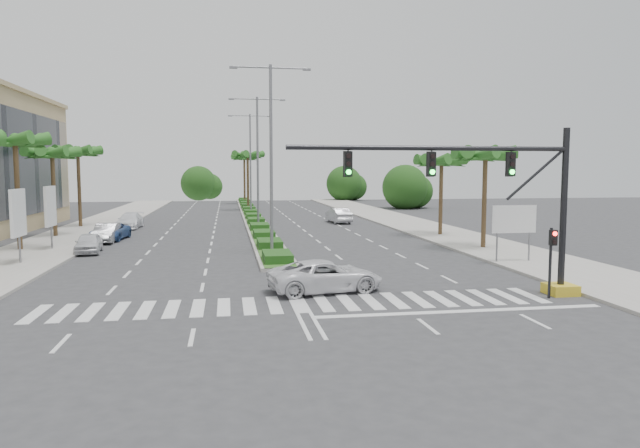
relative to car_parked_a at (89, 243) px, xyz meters
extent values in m
plane|color=#333335|center=(11.80, -16.48, -0.66)|extent=(160.00, 160.00, 0.00)
cube|color=gray|center=(27.00, 3.52, -0.58)|extent=(6.00, 120.00, 0.15)
cube|color=gray|center=(-3.40, 3.52, -0.58)|extent=(6.00, 120.00, 0.15)
cube|color=gray|center=(11.80, 28.52, -0.56)|extent=(2.20, 75.00, 0.20)
cube|color=#2F4F1B|center=(11.80, 28.52, -0.44)|extent=(1.80, 75.00, 0.04)
cube|color=gold|center=(23.30, -16.48, -0.43)|extent=(1.20, 1.20, 0.45)
cylinder|color=black|center=(23.30, -16.48, 3.04)|extent=(0.28, 0.28, 7.00)
cylinder|color=black|center=(17.30, -16.48, 5.64)|extent=(12.00, 0.20, 0.20)
cylinder|color=black|center=(21.90, -16.48, 4.54)|extent=(2.53, 0.12, 2.15)
cube|color=black|center=(20.80, -16.48, 4.99)|extent=(0.32, 0.24, 1.00)
cylinder|color=#19E533|center=(20.80, -16.62, 4.67)|extent=(0.20, 0.06, 0.20)
cube|color=black|center=(17.30, -16.48, 4.99)|extent=(0.32, 0.24, 1.00)
cylinder|color=#19E533|center=(17.30, -16.62, 4.67)|extent=(0.20, 0.06, 0.20)
cube|color=black|center=(13.80, -16.48, 4.99)|extent=(0.32, 0.24, 1.00)
cylinder|color=#19E533|center=(13.80, -16.62, 4.67)|extent=(0.20, 0.06, 0.20)
cylinder|color=black|center=(22.40, -17.08, 0.84)|extent=(0.12, 0.12, 3.00)
cube|color=black|center=(22.40, -17.23, 1.94)|extent=(0.28, 0.22, 0.65)
cylinder|color=red|center=(22.40, -17.36, 2.12)|extent=(0.18, 0.05, 0.18)
cylinder|color=slate|center=(24.30, -8.48, 0.74)|extent=(0.10, 0.10, 2.80)
cylinder|color=slate|center=(26.30, -8.48, 0.74)|extent=(0.10, 0.10, 2.80)
cube|color=#0C6638|center=(25.30, -8.48, 1.94)|extent=(2.60, 0.08, 1.50)
cube|color=white|center=(25.30, -8.53, 1.94)|extent=(2.70, 0.02, 1.60)
cylinder|color=slate|center=(-2.70, -4.48, 0.74)|extent=(0.12, 0.12, 2.80)
cube|color=white|center=(-2.70, -4.48, 2.34)|extent=(0.18, 2.10, 2.70)
cube|color=#D8594C|center=(-2.70, -4.48, 2.34)|extent=(0.12, 2.00, 2.60)
cylinder|color=slate|center=(-2.70, 1.52, 0.74)|extent=(0.12, 0.12, 2.80)
cube|color=white|center=(-2.70, 1.52, 2.34)|extent=(0.18, 2.10, 2.70)
cube|color=#D8594C|center=(-2.70, 1.52, 2.34)|extent=(0.12, 2.00, 2.60)
cylinder|color=brown|center=(-4.70, 1.52, 3.04)|extent=(0.32, 0.32, 7.40)
sphere|color=brown|center=(-4.70, 1.52, 6.64)|extent=(0.70, 0.70, 0.70)
cone|color=#2B6720|center=(-3.60, 1.52, 6.54)|extent=(0.90, 3.62, 1.50)
cone|color=#2B6720|center=(-4.01, 2.38, 6.54)|extent=(3.39, 2.96, 1.50)
cone|color=#2B6720|center=(-4.94, 2.60, 6.54)|extent=(3.73, 1.68, 1.50)
cone|color=#2B6720|center=(-5.69, 2.00, 6.54)|extent=(2.38, 3.65, 1.50)
cone|color=#2B6720|center=(-4.94, 0.45, 6.54)|extent=(3.73, 1.68, 1.50)
cone|color=#2B6720|center=(-4.01, 0.66, 6.54)|extent=(3.39, 2.96, 1.50)
cylinder|color=brown|center=(-4.70, 9.52, 2.74)|extent=(0.32, 0.32, 6.80)
sphere|color=brown|center=(-4.70, 9.52, 6.04)|extent=(0.70, 0.70, 0.70)
cone|color=#2B6720|center=(-3.60, 9.52, 5.94)|extent=(0.90, 3.62, 1.50)
cone|color=#2B6720|center=(-4.01, 10.38, 5.94)|extent=(3.39, 2.96, 1.50)
cone|color=#2B6720|center=(-4.94, 10.60, 5.94)|extent=(3.73, 1.68, 1.50)
cone|color=#2B6720|center=(-5.69, 10.00, 5.94)|extent=(2.38, 3.65, 1.50)
cone|color=#2B6720|center=(-5.69, 9.05, 5.94)|extent=(2.38, 3.65, 1.50)
cone|color=#2B6720|center=(-4.94, 8.45, 5.94)|extent=(3.73, 1.68, 1.50)
cone|color=#2B6720|center=(-4.01, 8.66, 5.94)|extent=(3.39, 2.96, 1.50)
cylinder|color=brown|center=(-4.70, 17.52, 2.94)|extent=(0.32, 0.32, 7.20)
sphere|color=brown|center=(-4.70, 17.52, 6.44)|extent=(0.70, 0.70, 0.70)
cone|color=#2B6720|center=(-3.60, 17.52, 6.34)|extent=(0.90, 3.62, 1.50)
cone|color=#2B6720|center=(-4.01, 18.38, 6.34)|extent=(3.39, 2.96, 1.50)
cone|color=#2B6720|center=(-4.94, 18.60, 6.34)|extent=(3.73, 1.68, 1.50)
cone|color=#2B6720|center=(-5.69, 18.00, 6.34)|extent=(2.38, 3.65, 1.50)
cone|color=#2B6720|center=(-5.69, 17.05, 6.34)|extent=(2.38, 3.65, 1.50)
cone|color=#2B6720|center=(-4.94, 16.45, 6.34)|extent=(3.73, 1.68, 1.50)
cone|color=#2B6720|center=(-4.01, 16.66, 6.34)|extent=(3.39, 2.96, 1.50)
cylinder|color=brown|center=(26.30, -2.48, 2.59)|extent=(0.32, 0.32, 6.50)
sphere|color=brown|center=(26.30, -2.48, 5.74)|extent=(0.70, 0.70, 0.70)
cone|color=#2B6720|center=(27.40, -2.48, 5.64)|extent=(0.90, 3.62, 1.50)
cone|color=#2B6720|center=(26.99, -1.62, 5.64)|extent=(3.39, 2.96, 1.50)
cone|color=#2B6720|center=(26.06, -1.40, 5.64)|extent=(3.73, 1.68, 1.50)
cone|color=#2B6720|center=(25.31, -2.00, 5.64)|extent=(2.38, 3.65, 1.50)
cone|color=#2B6720|center=(25.31, -2.95, 5.64)|extent=(2.38, 3.65, 1.50)
cone|color=#2B6720|center=(26.06, -3.55, 5.64)|extent=(3.73, 1.68, 1.50)
cone|color=#2B6720|center=(26.99, -3.34, 5.64)|extent=(3.39, 2.96, 1.50)
cylinder|color=brown|center=(26.30, 5.52, 2.44)|extent=(0.32, 0.32, 6.20)
sphere|color=brown|center=(26.30, 5.52, 5.44)|extent=(0.70, 0.70, 0.70)
cone|color=#2B6720|center=(27.40, 5.52, 5.34)|extent=(0.90, 3.62, 1.50)
cone|color=#2B6720|center=(26.99, 6.38, 5.34)|extent=(3.39, 2.96, 1.50)
cone|color=#2B6720|center=(26.06, 6.60, 5.34)|extent=(3.73, 1.68, 1.50)
cone|color=#2B6720|center=(25.31, 6.00, 5.34)|extent=(2.38, 3.65, 1.50)
cone|color=#2B6720|center=(25.31, 5.05, 5.34)|extent=(2.38, 3.65, 1.50)
cone|color=#2B6720|center=(26.06, 4.45, 5.34)|extent=(3.73, 1.68, 1.50)
cone|color=#2B6720|center=(26.99, 4.66, 5.34)|extent=(3.39, 2.96, 1.50)
cylinder|color=brown|center=(11.80, 38.52, 3.09)|extent=(0.32, 0.32, 7.50)
sphere|color=brown|center=(11.80, 38.52, 6.74)|extent=(0.70, 0.70, 0.70)
cone|color=#2B6720|center=(12.90, 38.52, 6.64)|extent=(0.90, 3.62, 1.50)
cone|color=#2B6720|center=(12.49, 39.38, 6.64)|extent=(3.39, 2.96, 1.50)
cone|color=#2B6720|center=(11.56, 39.60, 6.64)|extent=(3.73, 1.68, 1.50)
cone|color=#2B6720|center=(10.81, 39.00, 6.64)|extent=(2.38, 3.65, 1.50)
cone|color=#2B6720|center=(10.81, 38.05, 6.64)|extent=(2.38, 3.65, 1.50)
cone|color=#2B6720|center=(11.56, 37.45, 6.64)|extent=(3.73, 1.68, 1.50)
cone|color=#2B6720|center=(12.49, 37.66, 6.64)|extent=(3.39, 2.96, 1.50)
cylinder|color=brown|center=(11.80, 53.52, 3.09)|extent=(0.32, 0.32, 7.50)
sphere|color=brown|center=(11.80, 53.52, 6.74)|extent=(0.70, 0.70, 0.70)
cone|color=#2B6720|center=(12.90, 53.52, 6.64)|extent=(0.90, 3.62, 1.50)
cone|color=#2B6720|center=(12.49, 54.38, 6.64)|extent=(3.39, 2.96, 1.50)
cone|color=#2B6720|center=(11.56, 54.60, 6.64)|extent=(3.73, 1.68, 1.50)
cone|color=#2B6720|center=(10.81, 54.00, 6.64)|extent=(2.38, 3.65, 1.50)
cone|color=#2B6720|center=(10.81, 53.05, 6.64)|extent=(2.38, 3.65, 1.50)
cone|color=#2B6720|center=(11.56, 52.45, 6.64)|extent=(3.73, 1.68, 1.50)
cone|color=#2B6720|center=(12.49, 52.66, 6.64)|extent=(3.39, 2.96, 1.50)
cylinder|color=slate|center=(11.80, -2.48, 5.34)|extent=(0.20, 0.20, 12.00)
cylinder|color=slate|center=(10.60, -2.48, 11.14)|extent=(2.40, 0.10, 0.10)
cylinder|color=slate|center=(13.00, -2.48, 11.14)|extent=(2.40, 0.10, 0.10)
cube|color=slate|center=(9.50, -2.48, 11.09)|extent=(0.50, 0.25, 0.12)
cube|color=slate|center=(14.10, -2.48, 11.09)|extent=(0.50, 0.25, 0.12)
cylinder|color=slate|center=(11.80, 13.52, 5.34)|extent=(0.20, 0.20, 12.00)
cylinder|color=slate|center=(10.60, 13.52, 11.14)|extent=(2.40, 0.10, 0.10)
cylinder|color=slate|center=(13.00, 13.52, 11.14)|extent=(2.40, 0.10, 0.10)
cube|color=slate|center=(9.50, 13.52, 11.09)|extent=(0.50, 0.25, 0.12)
cube|color=slate|center=(14.10, 13.52, 11.09)|extent=(0.50, 0.25, 0.12)
cylinder|color=slate|center=(11.80, 29.52, 5.34)|extent=(0.20, 0.20, 12.00)
cylinder|color=slate|center=(10.60, 29.52, 11.14)|extent=(2.40, 0.10, 0.10)
cylinder|color=slate|center=(13.00, 29.52, 11.14)|extent=(2.40, 0.10, 0.10)
cube|color=slate|center=(9.50, 29.52, 11.09)|extent=(0.50, 0.25, 0.12)
cube|color=slate|center=(14.10, 29.52, 11.09)|extent=(0.50, 0.25, 0.12)
imported|color=silver|center=(0.00, 0.00, 0.00)|extent=(1.98, 4.00, 1.31)
imported|color=#A4A4A8|center=(0.00, 5.69, 0.06)|extent=(1.55, 4.33, 1.42)
imported|color=navy|center=(0.00, 6.97, 0.00)|extent=(2.63, 4.92, 1.31)
imported|color=white|center=(0.00, 16.14, 0.05)|extent=(2.16, 4.93, 1.41)
imported|color=silver|center=(13.28, -14.26, 0.06)|extent=(5.46, 3.26, 1.42)
imported|color=#BAB9BE|center=(20.30, 18.40, 0.12)|extent=(2.08, 4.84, 1.55)
camera|label=1|loc=(8.99, -38.93, 4.74)|focal=32.00mm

